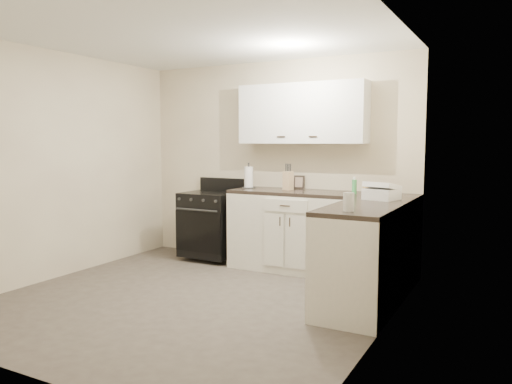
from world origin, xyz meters
The scene contains 21 objects.
floor centered at (0.00, 0.00, 0.00)m, with size 3.60×3.60×0.00m, color #473F38.
ceiling centered at (0.00, 0.00, 2.50)m, with size 3.60×3.60×0.00m, color white.
wall_back centered at (0.00, 1.80, 1.25)m, with size 3.60×3.60×0.00m, color beige.
wall_right centered at (1.80, 0.00, 1.25)m, with size 3.60×3.60×0.00m, color beige.
wall_left centered at (-1.80, 0.00, 1.25)m, with size 3.60×3.60×0.00m, color beige.
wall_front centered at (0.00, -1.80, 1.25)m, with size 3.60×3.60×0.00m, color beige.
base_cabinets_back centered at (0.43, 1.50, 0.45)m, with size 1.55×0.60×0.90m, color silver.
base_cabinets_right centered at (1.50, 0.85, 0.45)m, with size 0.60×1.90×0.90m, color silver.
countertop_back centered at (0.43, 1.50, 0.92)m, with size 1.55×0.60×0.04m, color black.
countertop_right centered at (1.50, 0.85, 0.92)m, with size 0.60×1.90×0.04m, color black.
upper_cabinets centered at (0.43, 1.65, 1.84)m, with size 1.55×0.30×0.70m, color silver.
stove centered at (-0.76, 1.48, 0.46)m, with size 0.67×0.57×0.81m, color black.
knife_block centered at (0.29, 1.56, 1.05)m, with size 0.10×0.09×0.22m, color tan.
paper_towel centered at (-0.24, 1.55, 1.07)m, with size 0.11×0.11×0.26m, color white.
soap_bottle centered at (1.12, 1.49, 1.02)m, with size 0.05×0.05×0.16m, color #42AC58.
picture_frame centered at (0.35, 1.75, 1.02)m, with size 0.13×0.02×0.16m, color black.
wicker_basket centered at (1.38, 1.49, 0.99)m, with size 0.27×0.18×0.09m, color tan.
countertop_grill centered at (1.52, 1.08, 0.99)m, with size 0.29×0.27×0.11m, color white.
glass_jar centered at (1.49, 0.13, 1.02)m, with size 0.09×0.09×0.15m, color silver.
oven_mitt_near centered at (1.18, 0.42, 0.49)m, with size 0.02×0.15×0.26m, color black.
oven_mitt_far centered at (1.18, 0.47, 0.45)m, with size 0.02×0.16×0.28m, color black.
Camera 1 is at (2.73, -3.83, 1.51)m, focal length 35.00 mm.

